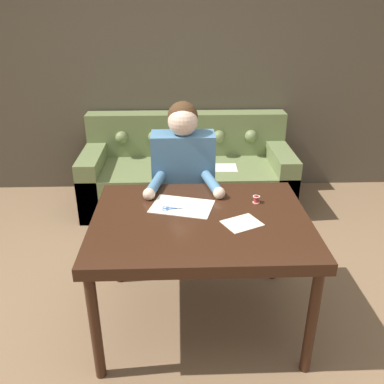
{
  "coord_description": "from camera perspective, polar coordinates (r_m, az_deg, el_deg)",
  "views": [
    {
      "loc": [
        -0.04,
        -2.08,
        1.94
      ],
      "look_at": [
        0.04,
        0.17,
        0.87
      ],
      "focal_mm": 38.0,
      "sensor_mm": 36.0,
      "label": 1
    }
  ],
  "objects": [
    {
      "name": "pattern_paper_offcut",
      "position": [
        2.37,
        7.03,
        -4.37
      ],
      "size": [
        0.26,
        0.24,
        0.0
      ],
      "color": "beige",
      "rests_on": "dining_table"
    },
    {
      "name": "person",
      "position": [
        3.05,
        -1.22,
        0.89
      ],
      "size": [
        0.54,
        0.6,
        1.31
      ],
      "color": "#33281E",
      "rests_on": "ground_plane"
    },
    {
      "name": "wall_back",
      "position": [
        4.38,
        -1.49,
        16.87
      ],
      "size": [
        8.0,
        0.06,
        2.6
      ],
      "color": "brown",
      "rests_on": "ground_plane"
    },
    {
      "name": "thread_spool",
      "position": [
        2.61,
        9.0,
        -1.03
      ],
      "size": [
        0.04,
        0.04,
        0.05
      ],
      "color": "red",
      "rests_on": "dining_table"
    },
    {
      "name": "pattern_paper_main",
      "position": [
        2.54,
        -1.41,
        -2.02
      ],
      "size": [
        0.43,
        0.35,
        0.0
      ],
      "color": "beige",
      "rests_on": "dining_table"
    },
    {
      "name": "ground_plane",
      "position": [
        2.85,
        -0.64,
        -17.67
      ],
      "size": [
        16.0,
        16.0,
        0.0
      ],
      "primitive_type": "plane",
      "color": "#846647"
    },
    {
      "name": "scissors",
      "position": [
        2.51,
        -2.67,
        -2.36
      ],
      "size": [
        0.21,
        0.07,
        0.01
      ],
      "color": "silver",
      "rests_on": "dining_table"
    },
    {
      "name": "dining_table",
      "position": [
        2.45,
        1.21,
        -5.16
      ],
      "size": [
        1.29,
        0.99,
        0.77
      ],
      "color": "#381E11",
      "rests_on": "ground_plane"
    },
    {
      "name": "couch",
      "position": [
        4.22,
        -0.67,
        2.56
      ],
      "size": [
        2.08,
        0.89,
        0.88
      ],
      "color": "olive",
      "rests_on": "ground_plane"
    }
  ]
}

